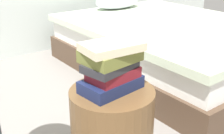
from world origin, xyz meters
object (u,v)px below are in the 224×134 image
object	(u,v)px
book_olive	(110,55)
book_cream	(112,47)
side_table	(112,127)
book_navy	(111,84)
bed	(168,45)
book_maroon	(114,74)
book_charcoal	(110,66)

from	to	relation	value
book_olive	book_cream	distance (m)	0.05
side_table	book_navy	xyz separation A→B (m)	(-0.00, 0.01, 0.25)
bed	book_olive	distance (m)	1.51
bed	side_table	world-z (taller)	bed
book_olive	book_cream	xyz separation A→B (m)	(-0.00, -0.02, 0.05)
book_maroon	book_cream	distance (m)	0.15
side_table	book_cream	world-z (taller)	book_cream
book_maroon	book_charcoal	bearing A→B (deg)	159.57
book_charcoal	book_olive	bearing A→B (deg)	43.81
bed	book_cream	bearing A→B (deg)	-148.17
book_navy	book_maroon	world-z (taller)	book_maroon
side_table	book_charcoal	world-z (taller)	book_charcoal
bed	book_cream	distance (m)	1.54
side_table	book_cream	distance (m)	0.45
side_table	book_navy	world-z (taller)	book_navy
book_navy	book_cream	size ratio (longest dim) A/B	1.08
side_table	book_olive	world-z (taller)	book_olive
bed	book_charcoal	world-z (taller)	bed
side_table	book_olive	xyz separation A→B (m)	(-0.00, 0.01, 0.40)
bed	book_cream	world-z (taller)	book_cream
bed	book_maroon	distance (m)	1.49
book_cream	side_table	bearing A→B (deg)	57.94
book_olive	book_cream	size ratio (longest dim) A/B	0.93
bed	book_charcoal	distance (m)	1.51
side_table	book_cream	bearing A→B (deg)	-127.49
book_navy	book_olive	xyz separation A→B (m)	(-0.00, 0.00, 0.15)
side_table	bed	bearing A→B (deg)	30.74
book_charcoal	book_olive	distance (m)	0.05
book_navy	book_cream	bearing A→B (deg)	-112.56
book_maroon	book_charcoal	world-z (taller)	book_charcoal
book_charcoal	book_cream	size ratio (longest dim) A/B	0.92
side_table	book_cream	size ratio (longest dim) A/B	1.57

